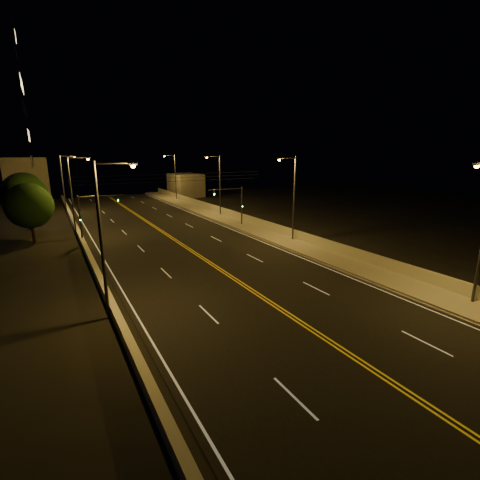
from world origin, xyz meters
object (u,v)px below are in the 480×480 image
streetlight_1 (292,194)px  tree_0 (29,206)px  streetlight_4 (105,232)px  streetlight_5 (74,192)px  streetlight_6 (64,181)px  streetlight_2 (218,182)px  streetlight_3 (174,174)px  tree_1 (25,194)px  traffic_signal_left (90,213)px  traffic_signal_right (235,202)px

streetlight_1 → tree_0: streetlight_1 is taller
streetlight_4 → tree_0: (-4.68, 23.76, -1.23)m
streetlight_5 → streetlight_6: same height
streetlight_2 → streetlight_6: size_ratio=1.00×
streetlight_4 → streetlight_3: bearing=67.2°
streetlight_1 → streetlight_3: 41.16m
tree_1 → streetlight_6: bearing=64.1°
streetlight_1 → streetlight_4: (-21.47, -9.87, 0.00)m
streetlight_4 → streetlight_6: (0.00, 43.48, 0.00)m
streetlight_2 → traffic_signal_left: (-20.27, -8.58, -2.02)m
streetlight_6 → tree_0: streetlight_6 is taller
streetlight_2 → streetlight_3: bearing=90.0°
streetlight_1 → streetlight_3: size_ratio=1.00×
traffic_signal_right → streetlight_2: bearing=79.4°
streetlight_2 → tree_1: streetlight_2 is taller
streetlight_6 → tree_1: streetlight_6 is taller
streetlight_1 → streetlight_5: same height
streetlight_3 → streetlight_6: bearing=-160.6°
streetlight_1 → tree_0: (-26.15, 13.89, -1.23)m
traffic_signal_left → streetlight_1: bearing=-27.9°
streetlight_6 → tree_1: 12.27m
streetlight_3 → tree_1: size_ratio=1.27×
streetlight_5 → streetlight_2: bearing=13.9°
streetlight_5 → tree_0: streetlight_5 is taller
streetlight_6 → streetlight_4: bearing=-90.0°
streetlight_4 → streetlight_6: bearing=90.0°
streetlight_2 → tree_0: size_ratio=1.41×
traffic_signal_left → tree_0: 6.73m
streetlight_5 → traffic_signal_right: (19.87, -3.27, -2.02)m
streetlight_4 → streetlight_6: 43.48m
streetlight_4 → streetlight_5: size_ratio=1.00×
streetlight_4 → streetlight_5: 23.86m
streetlight_3 → traffic_signal_left: size_ratio=1.76×
streetlight_2 → streetlight_6: (-21.47, 14.30, 0.00)m
streetlight_6 → traffic_signal_left: bearing=-87.0°
streetlight_2 → traffic_signal_left: 22.10m
traffic_signal_right → traffic_signal_left: size_ratio=1.00×
streetlight_6 → tree_0: size_ratio=1.41×
streetlight_2 → streetlight_5: bearing=-166.1°
streetlight_1 → tree_1: streetlight_1 is taller
streetlight_1 → traffic_signal_right: (-1.60, 10.72, -2.02)m
streetlight_6 → tree_0: bearing=-103.3°
tree_0 → streetlight_6: bearing=76.7°
streetlight_5 → tree_1: 10.15m
streetlight_2 → traffic_signal_right: (-1.60, -8.58, -2.02)m
streetlight_5 → tree_0: size_ratio=1.41×
traffic_signal_right → traffic_signal_left: same height
streetlight_3 → streetlight_1: bearing=-90.0°
streetlight_5 → streetlight_6: size_ratio=1.00×
streetlight_4 → traffic_signal_left: bearing=86.7°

